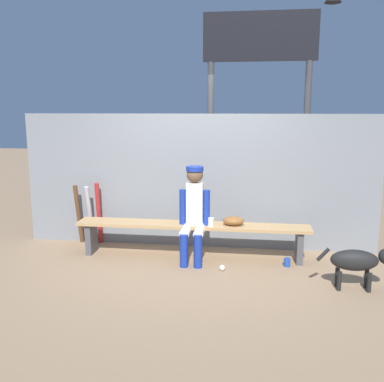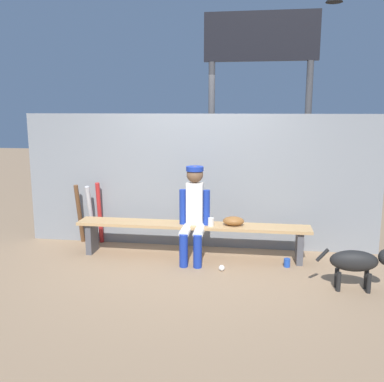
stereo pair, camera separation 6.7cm
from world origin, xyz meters
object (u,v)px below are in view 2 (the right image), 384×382
at_px(bat_wood_dark, 80,214).
at_px(cup_on_ground, 287,263).
at_px(scoreboard, 265,74).
at_px(dugout_bench, 192,230).
at_px(bat_aluminum_red, 100,213).
at_px(bat_aluminum_silver, 91,215).
at_px(cup_on_bench, 211,222).
at_px(dog, 359,261).
at_px(baseball, 222,268).
at_px(baseball_glove, 233,221).
at_px(player_seated, 194,211).

xyz_separation_m(bat_wood_dark, cup_on_ground, (3.01, -0.57, -0.40)).
bearing_deg(scoreboard, dugout_bench, -127.60).
bearing_deg(bat_aluminum_red, bat_wood_dark, -172.82).
xyz_separation_m(bat_aluminum_silver, cup_on_bench, (1.84, -0.44, 0.08)).
height_order(cup_on_bench, scoreboard, scoreboard).
bearing_deg(dugout_bench, cup_on_ground, -8.61).
bearing_deg(dog, baseball, 166.86).
xyz_separation_m(bat_wood_dark, dog, (3.74, -1.19, -0.12)).
relative_size(bat_wood_dark, baseball, 12.27).
distance_m(dugout_bench, baseball, 0.72).
height_order(bat_aluminum_red, cup_on_bench, bat_aluminum_red).
xyz_separation_m(baseball_glove, dog, (1.43, -0.81, -0.19)).
xyz_separation_m(player_seated, cup_on_ground, (1.22, -0.08, -0.62)).
xyz_separation_m(bat_aluminum_red, cup_on_ground, (2.71, -0.60, -0.41)).
relative_size(player_seated, bat_aluminum_red, 1.34).
relative_size(baseball, dog, 0.09).
bearing_deg(scoreboard, bat_aluminum_red, -161.76).
relative_size(bat_aluminum_red, baseball, 12.60).
distance_m(scoreboard, dog, 3.15).
bearing_deg(dog, baseball_glove, 150.44).
relative_size(bat_wood_dark, cup_on_bench, 8.25).
xyz_separation_m(bat_wood_dark, cup_on_bench, (2.02, -0.45, 0.07)).
relative_size(baseball_glove, dog, 0.33).
height_order(bat_aluminum_silver, bat_wood_dark, bat_wood_dark).
bearing_deg(baseball, cup_on_ground, 17.72).
bearing_deg(bat_aluminum_silver, bat_wood_dark, 176.53).
distance_m(dugout_bench, bat_aluminum_silver, 1.61).
bearing_deg(bat_wood_dark, bat_aluminum_red, 7.18).
bearing_deg(cup_on_ground, cup_on_bench, 173.17).
bearing_deg(bat_aluminum_red, cup_on_ground, -12.54).
bearing_deg(bat_aluminum_red, dog, -19.59).
bearing_deg(player_seated, bat_aluminum_red, 160.77).
height_order(dugout_bench, player_seated, player_seated).
distance_m(bat_aluminum_red, dog, 3.66).
distance_m(bat_aluminum_red, cup_on_bench, 1.79).
bearing_deg(scoreboard, baseball_glove, -106.94).
bearing_deg(bat_aluminum_silver, bat_aluminum_red, 22.61).
distance_m(bat_aluminum_silver, bat_wood_dark, 0.18).
xyz_separation_m(dugout_bench, bat_aluminum_silver, (-1.57, 0.36, 0.07)).
bearing_deg(scoreboard, baseball, -106.17).
bearing_deg(scoreboard, dog, -61.98).
height_order(baseball_glove, bat_aluminum_red, bat_aluminum_red).
bearing_deg(bat_wood_dark, cup_on_bench, -12.49).
bearing_deg(player_seated, bat_wood_dark, 164.92).
bearing_deg(bat_aluminum_silver, cup_on_bench, -13.35).
distance_m(baseball_glove, bat_wood_dark, 2.34).
height_order(dugout_bench, dog, dog).
bearing_deg(cup_on_bench, player_seated, -171.00).
height_order(player_seated, cup_on_ground, player_seated).
bearing_deg(player_seated, cup_on_bench, 9.00).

